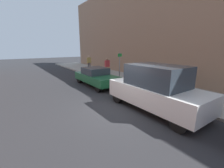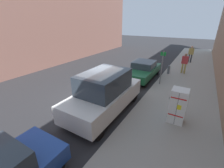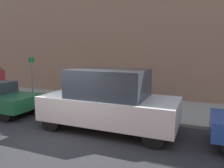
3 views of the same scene
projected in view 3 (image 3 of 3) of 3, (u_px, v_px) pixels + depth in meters
name	position (u px, v px, depth m)	size (l,w,h in m)	color
ground_plane	(65.00, 138.00, 6.96)	(80.00, 80.00, 0.00)	#28282B
sidewalk_slab	(117.00, 105.00, 11.01)	(3.90, 44.00, 0.12)	#9E998E
building_facade_near	(135.00, 17.00, 13.00)	(2.01, 39.60, 9.46)	#937056
discarded_refrigerator	(121.00, 88.00, 10.94)	(0.68, 0.66, 1.59)	white
manhole_cover	(80.00, 101.00, 11.58)	(0.70, 0.70, 0.02)	#47443F
street_sign_post	(32.00, 77.00, 10.82)	(0.36, 0.07, 2.40)	slate
pedestrian_walking_far	(1.00, 78.00, 13.26)	(0.50, 0.23, 1.73)	#A8934C
parked_van_white	(109.00, 100.00, 7.57)	(2.02, 4.72, 2.13)	silver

